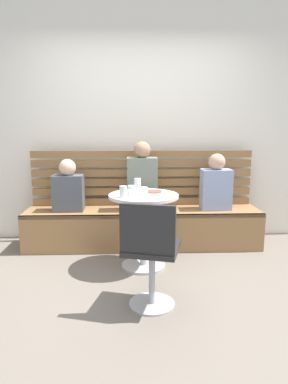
# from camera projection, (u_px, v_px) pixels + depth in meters

# --- Properties ---
(ground) EXTENTS (8.00, 8.00, 0.00)m
(ground) POSITION_uv_depth(u_px,v_px,m) (148.00, 295.00, 2.81)
(ground) COLOR #70665B
(back_wall) EXTENTS (5.20, 0.10, 2.90)m
(back_wall) POSITION_uv_depth(u_px,v_px,m) (142.00, 121.00, 4.15)
(back_wall) COLOR white
(back_wall) RESTS_ON ground
(booth_bench) EXTENTS (2.70, 0.52, 0.44)m
(booth_bench) POSITION_uv_depth(u_px,v_px,m) (143.00, 228.00, 3.95)
(booth_bench) COLOR olive
(booth_bench) RESTS_ON ground
(booth_backrest) EXTENTS (2.65, 0.04, 0.67)m
(booth_backrest) POSITION_uv_depth(u_px,v_px,m) (142.00, 178.00, 4.08)
(booth_backrest) COLOR olive
(booth_backrest) RESTS_ON booth_bench
(cafe_table) EXTENTS (0.68, 0.68, 0.74)m
(cafe_table) POSITION_uv_depth(u_px,v_px,m) (144.00, 216.00, 3.30)
(cafe_table) COLOR #ADADB2
(cafe_table) RESTS_ON ground
(white_chair) EXTENTS (0.49, 0.49, 0.85)m
(white_chair) POSITION_uv_depth(u_px,v_px,m) (150.00, 252.00, 2.51)
(white_chair) COLOR #ADADB2
(white_chair) RESTS_ON ground
(person_adult) EXTENTS (0.34, 0.22, 0.78)m
(person_adult) POSITION_uv_depth(u_px,v_px,m) (142.00, 180.00, 3.83)
(person_adult) COLOR slate
(person_adult) RESTS_ON booth_bench
(person_child_left) EXTENTS (0.34, 0.22, 0.65)m
(person_child_left) POSITION_uv_depth(u_px,v_px,m) (216.00, 185.00, 3.88)
(person_child_left) COLOR #8C9EC6
(person_child_left) RESTS_ON booth_bench
(person_child_middle) EXTENTS (0.34, 0.22, 0.59)m
(person_child_middle) POSITION_uv_depth(u_px,v_px,m) (68.00, 188.00, 3.82)
(person_child_middle) COLOR #4C515B
(person_child_middle) RESTS_ON booth_bench
(cup_ceramic_white) EXTENTS (0.08, 0.08, 0.07)m
(cup_ceramic_white) POSITION_uv_depth(u_px,v_px,m) (144.00, 191.00, 3.25)
(cup_ceramic_white) COLOR white
(cup_ceramic_white) RESTS_ON cafe_table
(cup_water_clear) EXTENTS (0.07, 0.07, 0.11)m
(cup_water_clear) POSITION_uv_depth(u_px,v_px,m) (123.00, 192.00, 3.09)
(cup_water_clear) COLOR white
(cup_water_clear) RESTS_ON cafe_table
(cup_glass_short) EXTENTS (0.08, 0.08, 0.08)m
(cup_glass_short) POSITION_uv_depth(u_px,v_px,m) (132.00, 190.00, 3.29)
(cup_glass_short) COLOR silver
(cup_glass_short) RESTS_ON cafe_table
(cup_espresso_small) EXTENTS (0.06, 0.06, 0.05)m
(cup_espresso_small) POSITION_uv_depth(u_px,v_px,m) (131.00, 193.00, 3.20)
(cup_espresso_small) COLOR silver
(cup_espresso_small) RESTS_ON cafe_table
(cup_glass_tall) EXTENTS (0.07, 0.07, 0.12)m
(cup_glass_tall) POSITION_uv_depth(u_px,v_px,m) (138.00, 184.00, 3.48)
(cup_glass_tall) COLOR silver
(cup_glass_tall) RESTS_ON cafe_table
(plate_small) EXTENTS (0.17, 0.17, 0.01)m
(plate_small) POSITION_uv_depth(u_px,v_px,m) (153.00, 191.00, 3.37)
(plate_small) COLOR #DB4C42
(plate_small) RESTS_ON cafe_table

